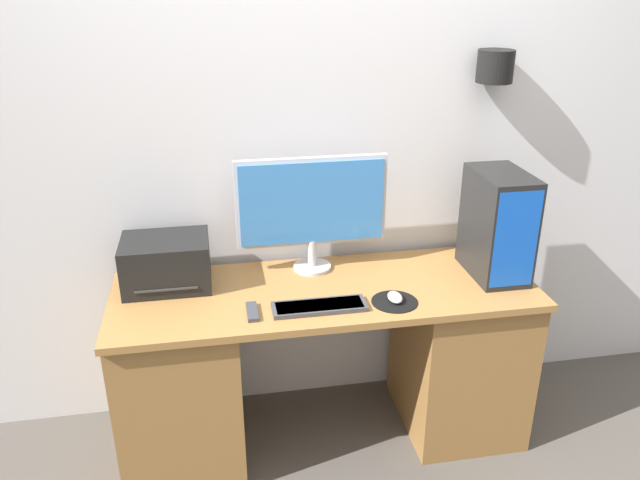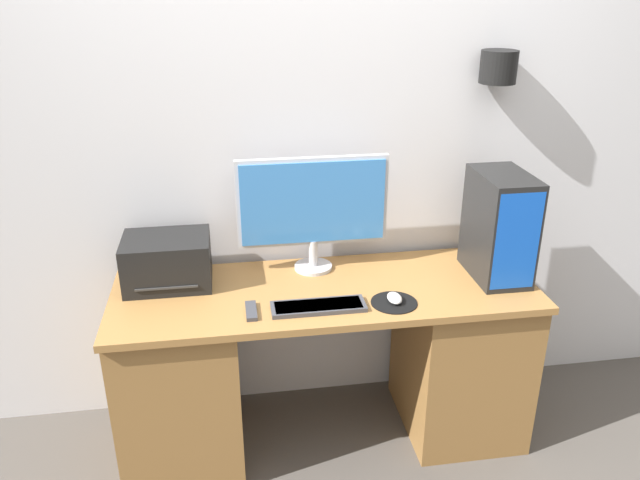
% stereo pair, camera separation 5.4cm
% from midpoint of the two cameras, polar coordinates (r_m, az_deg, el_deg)
% --- Properties ---
extents(wall_back, '(6.40, 0.20, 2.70)m').
position_cam_midpoint_polar(wall_back, '(2.70, -1.42, 10.55)').
color(wall_back, silver).
rests_on(wall_back, ground_plane).
extents(desk, '(1.74, 0.61, 0.75)m').
position_cam_midpoint_polar(desk, '(2.76, -0.10, -11.06)').
color(desk, olive).
rests_on(desk, ground_plane).
extents(monitor, '(0.64, 0.16, 0.50)m').
position_cam_midpoint_polar(monitor, '(2.63, -1.35, 3.17)').
color(monitor, '#B7B7BC').
rests_on(monitor, desk).
extents(keyboard, '(0.37, 0.12, 0.02)m').
position_cam_midpoint_polar(keyboard, '(2.42, -0.70, -6.10)').
color(keyboard, '#3D3D42').
rests_on(keyboard, desk).
extents(mousepad, '(0.18, 0.18, 0.00)m').
position_cam_midpoint_polar(mousepad, '(2.49, 6.21, -5.63)').
color(mousepad, black).
rests_on(mousepad, desk).
extents(mouse, '(0.06, 0.09, 0.03)m').
position_cam_midpoint_polar(mouse, '(2.48, 6.25, -5.23)').
color(mouse, silver).
rests_on(mouse, mousepad).
extents(computer_tower, '(0.20, 0.34, 0.45)m').
position_cam_midpoint_polar(computer_tower, '(2.70, 15.39, 1.35)').
color(computer_tower, black).
rests_on(computer_tower, desk).
extents(printer, '(0.35, 0.27, 0.21)m').
position_cam_midpoint_polar(printer, '(2.64, -14.44, -2.03)').
color(printer, black).
rests_on(printer, desk).
extents(remote_control, '(0.04, 0.14, 0.02)m').
position_cam_midpoint_polar(remote_control, '(2.41, -6.85, -6.53)').
color(remote_control, '#38383D').
rests_on(remote_control, desk).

